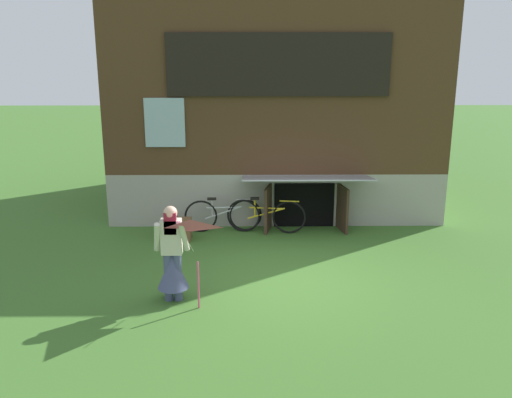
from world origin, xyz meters
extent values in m
plane|color=#3D6B28|center=(0.00, 0.00, 0.00)|extent=(60.00, 60.00, 0.00)
cube|color=#9E998E|center=(0.00, 5.49, 0.62)|extent=(7.94, 4.97, 1.25)
cube|color=#4C331E|center=(0.00, 5.49, 3.28)|extent=(7.94, 4.97, 4.06)
cube|color=black|center=(0.00, 2.96, 3.73)|extent=(4.92, 0.08, 1.36)
cube|color=#9EB7C6|center=(0.00, 2.98, 3.73)|extent=(4.76, 0.04, 1.24)
cube|color=#9EB7C6|center=(-2.54, 2.97, 2.47)|extent=(0.90, 0.06, 1.10)
cube|color=black|center=(0.64, 2.98, 0.53)|extent=(1.40, 0.03, 1.05)
cube|color=#3D2B1E|center=(-0.21, 2.70, 0.53)|extent=(0.21, 0.70, 1.05)
cube|color=#3D2B1E|center=(1.49, 2.70, 0.53)|extent=(0.19, 0.70, 1.05)
cube|color=#999EA8|center=(0.64, 2.45, 1.30)|extent=(2.89, 1.09, 0.18)
cylinder|color=#474C75|center=(-1.99, -0.94, 0.42)|extent=(0.14, 0.14, 0.83)
cylinder|color=#474C75|center=(-1.83, -0.94, 0.42)|extent=(0.14, 0.14, 0.83)
cone|color=#474C75|center=(-1.91, -0.94, 0.54)|extent=(0.52, 0.52, 0.63)
cube|color=beige|center=(-1.91, -0.94, 1.13)|extent=(0.34, 0.20, 0.59)
cylinder|color=beige|center=(-2.13, -1.04, 1.16)|extent=(0.17, 0.33, 0.55)
cylinder|color=beige|center=(-1.69, -1.04, 1.16)|extent=(0.17, 0.33, 0.55)
cube|color=maroon|center=(-1.91, -1.00, 1.37)|extent=(0.20, 0.08, 0.36)
sphere|color=#D8AD8E|center=(-1.91, -0.94, 1.54)|extent=(0.23, 0.23, 0.23)
pyramid|color=#E54C7F|center=(-1.54, -1.49, 1.25)|extent=(0.82, 0.70, 0.40)
cylinder|color=beige|center=(-1.56, -1.19, 1.03)|extent=(0.01, 0.57, 0.34)
cylinder|color=#E54C7F|center=(-1.46, -1.24, 0.40)|extent=(0.03, 0.03, 0.81)
torus|color=black|center=(0.25, 2.48, 0.38)|extent=(0.76, 0.14, 0.76)
torus|color=black|center=(-0.78, 2.62, 0.38)|extent=(0.76, 0.14, 0.76)
cylinder|color=gold|center=(-0.26, 2.55, 0.58)|extent=(0.78, 0.14, 0.04)
cylinder|color=gold|center=(-0.26, 2.55, 0.45)|extent=(0.85, 0.15, 0.31)
cylinder|color=gold|center=(-0.52, 2.58, 0.58)|extent=(0.04, 0.04, 0.43)
cube|color=black|center=(-0.52, 2.58, 0.80)|extent=(0.20, 0.08, 0.05)
cylinder|color=gold|center=(0.25, 2.48, 0.76)|extent=(0.44, 0.09, 0.03)
torus|color=black|center=(-0.73, 2.68, 0.37)|extent=(0.75, 0.10, 0.75)
torus|color=black|center=(-1.75, 2.61, 0.37)|extent=(0.75, 0.10, 0.75)
cylinder|color=#ADAFB5|center=(-1.24, 2.64, 0.57)|extent=(0.77, 0.09, 0.04)
cylinder|color=#ADAFB5|center=(-1.24, 2.64, 0.45)|extent=(0.84, 0.10, 0.30)
cylinder|color=#ADAFB5|center=(-1.50, 2.62, 0.57)|extent=(0.04, 0.04, 0.42)
cube|color=black|center=(-1.50, 2.62, 0.78)|extent=(0.20, 0.08, 0.05)
cylinder|color=#ADAFB5|center=(-0.73, 2.68, 0.74)|extent=(0.44, 0.06, 0.03)
cube|color=brown|center=(-2.20, 2.10, 0.23)|extent=(0.54, 0.46, 0.45)
camera|label=1|loc=(-0.61, -9.62, 4.18)|focal=39.32mm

